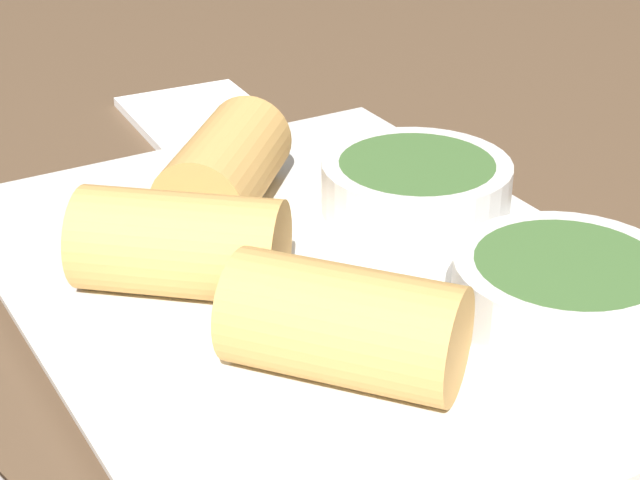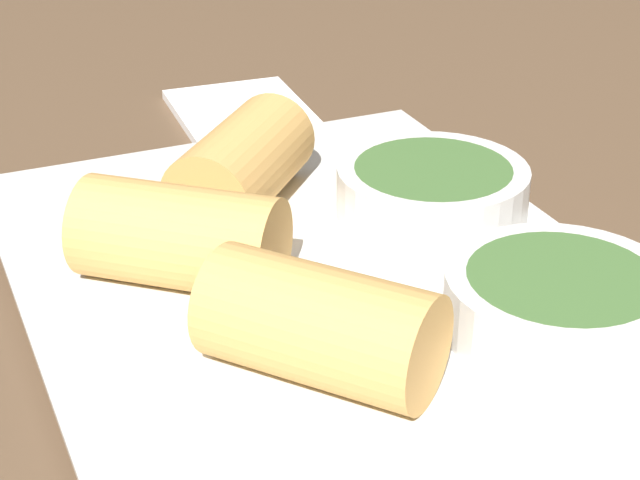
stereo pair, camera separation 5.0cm
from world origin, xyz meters
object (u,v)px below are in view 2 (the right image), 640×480
at_px(dipping_bowl_near, 432,189).
at_px(dipping_bowl_far, 560,301).
at_px(serving_plate, 320,290).
at_px(napkin, 241,111).

relative_size(dipping_bowl_near, dipping_bowl_far, 1.00).
relative_size(serving_plate, napkin, 3.36).
xyz_separation_m(dipping_bowl_near, napkin, (-0.21, -0.03, -0.03)).
bearing_deg(serving_plate, napkin, 168.88).
distance_m(serving_plate, napkin, 0.25).
relative_size(serving_plate, dipping_bowl_near, 3.60).
bearing_deg(napkin, serving_plate, -11.12).
bearing_deg(serving_plate, dipping_bowl_near, 114.42).
xyz_separation_m(dipping_bowl_far, napkin, (-0.33, -0.03, -0.03)).
height_order(serving_plate, dipping_bowl_near, dipping_bowl_near).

